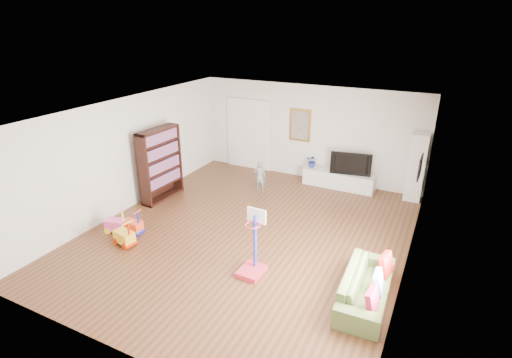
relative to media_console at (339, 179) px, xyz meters
The scene contains 25 objects.
floor 3.59m from the media_console, 107.20° to the right, with size 6.50×7.50×0.00m, color brown.
ceiling 4.35m from the media_console, 107.20° to the right, with size 6.50×7.50×0.00m, color white.
wall_back 1.58m from the media_console, 162.98° to the left, with size 6.50×0.00×2.70m, color silver.
wall_front 7.34m from the media_console, 98.41° to the right, with size 6.50×0.00×2.70m, color silver.
wall_left 5.62m from the media_console, 141.53° to the right, with size 0.00×7.50×2.70m, color silver.
wall_right 4.22m from the media_console, 57.42° to the right, with size 0.00×7.50×2.70m, color silver.
navy_accent 3.39m from the media_console, 42.97° to the right, with size 0.01×3.20×1.70m, color black.
olive_wainscot 2.98m from the media_console, 42.97° to the right, with size 0.01×3.20×1.00m, color brown.
doorway 3.09m from the media_console, behind, with size 1.45×0.06×2.10m, color white.
painting_back 1.88m from the media_console, 167.75° to the left, with size 0.62×0.06×0.92m, color gold.
artwork_right 3.09m from the media_console, 40.87° to the right, with size 0.04×0.56×0.46m, color #7F3F8C.
media_console is the anchor object (origin of this frame).
tall_cabinet 2.04m from the media_console, ahead, with size 0.41×0.41×1.76m, color white.
bookshelf 4.84m from the media_console, 144.86° to the right, with size 0.33×1.27×1.86m, color black.
sofa 4.81m from the media_console, 69.09° to the right, with size 1.83×0.72×0.54m, color #546934.
basketball_hoop 4.72m from the media_console, 93.93° to the right, with size 0.43×0.53×1.27m, color #CC293F.
ride_on_yellow 5.88m from the media_console, 122.26° to the right, with size 0.44×0.27×0.59m, color yellow.
ride_on_orange 5.63m from the media_console, 126.18° to the right, with size 0.43×0.27×0.58m, color #E34722.
ride_on_pink 5.94m from the media_console, 128.27° to the right, with size 0.43×0.27×0.58m, color #F34C98.
child 2.23m from the media_console, 145.19° to the right, with size 0.32×0.21×0.88m, color slate.
tv 0.62m from the media_console, ahead, with size 1.08×0.14×0.62m, color black.
vase_plant 0.89m from the media_console, behind, with size 0.33×0.29×0.37m, color navy.
pillow_left 5.35m from the media_console, 69.19° to the right, with size 0.09×0.34×0.34m, color #B12046.
pillow_center 4.89m from the media_console, 67.06° to the right, with size 0.09×0.35×0.35m, color silver.
pillow_right 4.38m from the media_console, 63.92° to the right, with size 0.10×0.37×0.37m, color #AE1513.
Camera 1 is at (3.57, -6.76, 4.42)m, focal length 28.00 mm.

